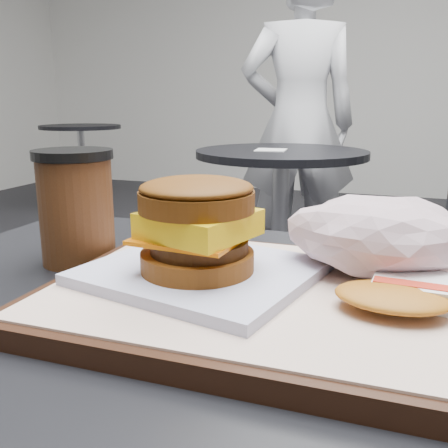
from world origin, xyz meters
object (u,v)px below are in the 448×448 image
breakfast_sandwich (199,237)px  crumpled_wrapper (377,235)px  hash_brown (415,294)px  patron (299,124)px  neighbor_table (280,198)px  serving_tray (269,297)px  coffee_cup (76,207)px

breakfast_sandwich → crumpled_wrapper: bearing=26.5°
hash_brown → patron: 2.28m
breakfast_sandwich → patron: bearing=98.8°
breakfast_sandwich → neighbor_table: (-0.29, 1.61, -0.28)m
serving_tray → crumpled_wrapper: crumpled_wrapper is taller
serving_tray → patron: (-0.41, 2.22, 0.05)m
serving_tray → neighbor_table: (-0.36, 1.61, -0.23)m
neighbor_table → patron: bearing=94.7°
hash_brown → patron: (-0.52, 2.22, 0.03)m
hash_brown → breakfast_sandwich: bearing=179.6°
hash_brown → patron: patron is taller
hash_brown → coffee_cup: bearing=170.1°
coffee_cup → serving_tray: bearing=-13.6°
serving_tray → breakfast_sandwich: 0.08m
coffee_cup → patron: size_ratio=0.08×
crumpled_wrapper → hash_brown: bearing=-66.2°
hash_brown → coffee_cup: 0.36m
hash_brown → coffee_cup: coffee_cup is taller
crumpled_wrapper → neighbor_table: 1.63m
breakfast_sandwich → crumpled_wrapper: (0.15, 0.07, -0.00)m
patron → neighbor_table: bearing=74.6°
breakfast_sandwich → patron: size_ratio=0.13×
breakfast_sandwich → crumpled_wrapper: 0.16m
serving_tray → breakfast_sandwich: size_ratio=1.71×
neighbor_table → patron: 0.67m
breakfast_sandwich → coffee_cup: size_ratio=1.78×
crumpled_wrapper → neighbor_table: (-0.44, 1.54, -0.28)m
serving_tray → patron: patron is taller
hash_brown → serving_tray: bearing=177.8°
breakfast_sandwich → hash_brown: bearing=-0.4°
hash_brown → crumpled_wrapper: (-0.03, 0.07, 0.03)m
hash_brown → patron: bearing=103.3°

